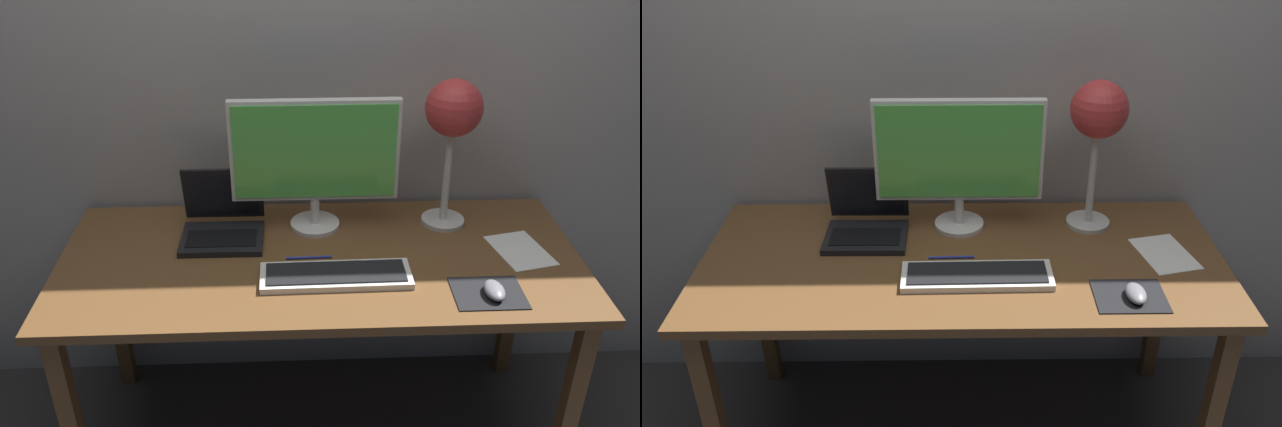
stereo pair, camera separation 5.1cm
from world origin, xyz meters
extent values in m
cube|color=#A8A099|center=(0.00, 0.40, 1.30)|extent=(4.80, 0.06, 2.60)
cube|color=brown|center=(0.00, 0.00, 0.72)|extent=(1.60, 0.70, 0.03)
cube|color=brown|center=(-0.74, -0.29, 0.35)|extent=(0.05, 0.05, 0.71)
cube|color=brown|center=(0.74, -0.29, 0.35)|extent=(0.05, 0.05, 0.71)
cube|color=brown|center=(-0.74, 0.29, 0.35)|extent=(0.05, 0.05, 0.71)
cube|color=brown|center=(0.74, 0.29, 0.35)|extent=(0.05, 0.05, 0.71)
cylinder|color=silver|center=(-0.01, 0.19, 0.75)|extent=(0.16, 0.16, 0.01)
cylinder|color=silver|center=(-0.01, 0.19, 0.80)|extent=(0.03, 0.03, 0.09)
cube|color=silver|center=(-0.01, 0.19, 1.01)|extent=(0.53, 0.03, 0.33)
cube|color=#59C64C|center=(-0.01, 0.17, 1.01)|extent=(0.51, 0.00, 0.31)
cube|color=silver|center=(0.04, -0.12, 0.75)|extent=(0.44, 0.15, 0.02)
cube|color=black|center=(0.04, -0.12, 0.76)|extent=(0.41, 0.12, 0.01)
cube|color=black|center=(-0.31, 0.10, 0.75)|extent=(0.26, 0.19, 0.02)
cube|color=black|center=(-0.31, 0.09, 0.76)|extent=(0.22, 0.11, 0.00)
cube|color=black|center=(-0.31, 0.22, 0.85)|extent=(0.26, 0.05, 0.19)
cube|color=black|center=(-0.31, 0.22, 0.85)|extent=(0.23, 0.04, 0.16)
cylinder|color=beige|center=(0.42, 0.20, 0.75)|extent=(0.14, 0.14, 0.01)
cylinder|color=silver|center=(0.42, 0.20, 0.93)|extent=(0.02, 0.02, 0.35)
sphere|color=#BF3333|center=(0.42, 0.20, 1.14)|extent=(0.18, 0.18, 0.18)
sphere|color=#FFEAB2|center=(0.42, 0.19, 1.10)|extent=(0.06, 0.06, 0.06)
cube|color=black|center=(0.47, -0.21, 0.74)|extent=(0.20, 0.16, 0.00)
ellipsoid|color=slate|center=(0.48, -0.23, 0.76)|extent=(0.06, 0.10, 0.03)
cube|color=white|center=(0.63, 0.01, 0.74)|extent=(0.19, 0.24, 0.00)
cylinder|color=#2633A5|center=(-0.03, -0.01, 0.74)|extent=(0.14, 0.01, 0.01)
camera|label=1|loc=(-0.08, -1.72, 1.84)|focal=37.25mm
camera|label=2|loc=(-0.03, -1.72, 1.84)|focal=37.25mm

